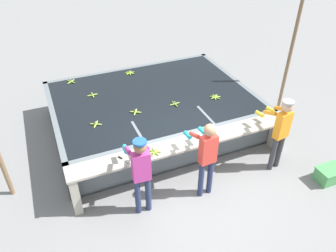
% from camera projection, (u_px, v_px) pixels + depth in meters
% --- Properties ---
extents(ground_plane, '(80.00, 80.00, 0.00)m').
position_uv_depth(ground_plane, '(191.00, 181.00, 6.95)').
color(ground_plane, gray).
rests_on(ground_plane, ground).
extents(wash_tank, '(4.88, 3.62, 0.90)m').
position_uv_depth(wash_tank, '(153.00, 111.00, 8.38)').
color(wash_tank, slate).
rests_on(wash_tank, ground).
extents(work_ledge, '(4.88, 0.45, 0.90)m').
position_uv_depth(work_ledge, '(187.00, 151.00, 6.74)').
color(work_ledge, '#A8A393').
rests_on(work_ledge, ground).
extents(worker_0, '(0.43, 0.73, 1.68)m').
position_uv_depth(worker_0, '(141.00, 169.00, 5.75)').
color(worker_0, navy).
rests_on(worker_0, ground).
extents(worker_1, '(0.43, 0.72, 1.70)m').
position_uv_depth(worker_1, '(207.00, 153.00, 6.11)').
color(worker_1, navy).
rests_on(worker_1, ground).
extents(worker_2, '(0.48, 0.74, 1.71)m').
position_uv_depth(worker_2, '(281.00, 128.00, 6.73)').
color(worker_2, '#38383D').
rests_on(worker_2, ground).
extents(banana_bunch_floating_0, '(0.26, 0.26, 0.08)m').
position_uv_depth(banana_bunch_floating_0, '(135.00, 112.00, 7.48)').
color(banana_bunch_floating_0, '#9EC642').
rests_on(banana_bunch_floating_0, wash_tank).
extents(banana_bunch_floating_1, '(0.26, 0.26, 0.08)m').
position_uv_depth(banana_bunch_floating_1, '(96.00, 124.00, 7.08)').
color(banana_bunch_floating_1, '#9EC642').
rests_on(banana_bunch_floating_1, wash_tank).
extents(banana_bunch_floating_2, '(0.28, 0.28, 0.08)m').
position_uv_depth(banana_bunch_floating_2, '(175.00, 104.00, 7.77)').
color(banana_bunch_floating_2, '#75A333').
rests_on(banana_bunch_floating_2, wash_tank).
extents(banana_bunch_floating_3, '(0.28, 0.27, 0.08)m').
position_uv_depth(banana_bunch_floating_3, '(215.00, 97.00, 8.04)').
color(banana_bunch_floating_3, '#93BC3D').
rests_on(banana_bunch_floating_3, wash_tank).
extents(banana_bunch_floating_4, '(0.24, 0.24, 0.08)m').
position_uv_depth(banana_bunch_floating_4, '(71.00, 82.00, 8.70)').
color(banana_bunch_floating_4, '#93BC3D').
rests_on(banana_bunch_floating_4, wash_tank).
extents(banana_bunch_floating_5, '(0.28, 0.28, 0.08)m').
position_uv_depth(banana_bunch_floating_5, '(130.00, 73.00, 9.13)').
color(banana_bunch_floating_5, '#8CB738').
rests_on(banana_bunch_floating_5, wash_tank).
extents(banana_bunch_floating_6, '(0.28, 0.28, 0.08)m').
position_uv_depth(banana_bunch_floating_6, '(92.00, 95.00, 8.12)').
color(banana_bunch_floating_6, '#93BC3D').
rests_on(banana_bunch_floating_6, wash_tank).
extents(banana_bunch_ledge_0, '(0.28, 0.28, 0.08)m').
position_uv_depth(banana_bunch_ledge_0, '(154.00, 152.00, 6.31)').
color(banana_bunch_ledge_0, '#8CB738').
rests_on(banana_bunch_ledge_0, work_ledge).
extents(knife_0, '(0.20, 0.32, 0.02)m').
position_uv_depth(knife_0, '(123.00, 159.00, 6.15)').
color(knife_0, silver).
rests_on(knife_0, work_ledge).
extents(crate, '(0.55, 0.39, 0.32)m').
position_uv_depth(crate, '(329.00, 174.00, 6.88)').
color(crate, '#4C9E56').
rests_on(crate, ground).
extents(support_post_right, '(0.09, 0.09, 3.20)m').
position_uv_depth(support_post_right, '(290.00, 56.00, 8.40)').
color(support_post_right, '#846647').
rests_on(support_post_right, ground).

